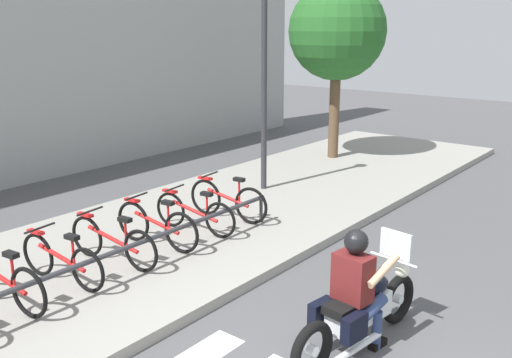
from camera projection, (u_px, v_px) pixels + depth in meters
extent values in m
cube|color=gray|center=(80.00, 271.00, 8.10)|extent=(24.00, 4.40, 0.15)
torus|color=black|center=(398.00, 299.00, 6.78)|extent=(0.62, 0.19, 0.61)
cylinder|color=silver|center=(398.00, 299.00, 6.78)|extent=(0.12, 0.11, 0.11)
torus|color=black|center=(312.00, 350.00, 5.72)|extent=(0.62, 0.19, 0.61)
cylinder|color=silver|center=(312.00, 350.00, 5.72)|extent=(0.12, 0.11, 0.11)
cube|color=silver|center=(359.00, 311.00, 6.21)|extent=(0.90, 0.39, 0.28)
ellipsoid|color=black|center=(372.00, 286.00, 6.30)|extent=(0.55, 0.34, 0.22)
cube|color=black|center=(348.00, 305.00, 6.03)|extent=(0.59, 0.35, 0.10)
cube|color=black|center=(321.00, 313.00, 6.09)|extent=(0.33, 0.16, 0.28)
cube|color=black|center=(354.00, 328.00, 5.79)|extent=(0.33, 0.16, 0.28)
cylinder|color=silver|center=(393.00, 260.00, 6.53)|extent=(0.11, 0.62, 0.03)
sphere|color=white|center=(402.00, 270.00, 6.72)|extent=(0.18, 0.18, 0.18)
cube|color=silver|center=(396.00, 244.00, 6.51)|extent=(0.09, 0.40, 0.32)
cylinder|color=silver|center=(357.00, 347.00, 5.98)|extent=(0.79, 0.18, 0.08)
cube|color=#591919|center=(353.00, 277.00, 5.99)|extent=(0.31, 0.43, 0.52)
sphere|color=black|center=(356.00, 242.00, 5.91)|extent=(0.26, 0.26, 0.26)
cylinder|color=tan|center=(349.00, 259.00, 6.28)|extent=(0.53, 0.15, 0.26)
cylinder|color=tan|center=(383.00, 271.00, 5.98)|extent=(0.53, 0.15, 0.26)
cylinder|color=navy|center=(348.00, 298.00, 6.30)|extent=(0.46, 0.19, 0.24)
cylinder|color=navy|center=(353.00, 319.00, 6.46)|extent=(0.11, 0.11, 0.46)
cube|color=black|center=(354.00, 333.00, 6.54)|extent=(0.25, 0.13, 0.08)
cylinder|color=navy|center=(372.00, 308.00, 6.08)|extent=(0.46, 0.19, 0.24)
cylinder|color=navy|center=(377.00, 330.00, 6.24)|extent=(0.11, 0.11, 0.46)
cube|color=black|center=(378.00, 344.00, 6.32)|extent=(0.25, 0.13, 0.08)
torus|color=black|center=(29.00, 293.00, 6.57)|extent=(0.13, 0.64, 0.64)
cylinder|color=red|center=(1.00, 278.00, 6.81)|extent=(0.17, 0.92, 0.25)
cylinder|color=red|center=(13.00, 270.00, 6.64)|extent=(0.04, 0.04, 0.39)
cube|color=black|center=(11.00, 255.00, 6.59)|extent=(0.12, 0.21, 0.06)
torus|color=black|center=(38.00, 254.00, 7.71)|extent=(0.12, 0.61, 0.61)
torus|color=black|center=(87.00, 270.00, 7.21)|extent=(0.12, 0.61, 0.61)
cylinder|color=red|center=(62.00, 258.00, 7.44)|extent=(0.16, 0.86, 0.24)
cylinder|color=red|center=(73.00, 250.00, 7.28)|extent=(0.04, 0.04, 0.37)
cube|color=black|center=(72.00, 237.00, 7.23)|extent=(0.12, 0.21, 0.06)
cylinder|color=black|center=(40.00, 228.00, 7.55)|extent=(0.48, 0.09, 0.03)
cube|color=red|center=(36.00, 232.00, 7.62)|extent=(0.11, 0.29, 0.04)
torus|color=black|center=(87.00, 236.00, 8.35)|extent=(0.12, 0.62, 0.62)
torus|color=black|center=(141.00, 251.00, 7.81)|extent=(0.12, 0.62, 0.62)
cylinder|color=red|center=(113.00, 239.00, 8.07)|extent=(0.17, 0.95, 0.26)
cylinder|color=red|center=(126.00, 232.00, 7.89)|extent=(0.04, 0.04, 0.38)
cube|color=black|center=(125.00, 219.00, 7.84)|extent=(0.12, 0.21, 0.06)
cylinder|color=black|center=(90.00, 211.00, 8.19)|extent=(0.48, 0.09, 0.03)
cube|color=red|center=(85.00, 215.00, 8.26)|extent=(0.11, 0.29, 0.04)
torus|color=black|center=(133.00, 221.00, 8.95)|extent=(0.13, 0.65, 0.65)
torus|color=black|center=(181.00, 233.00, 8.46)|extent=(0.13, 0.65, 0.65)
cylinder|color=red|center=(157.00, 223.00, 8.69)|extent=(0.16, 0.87, 0.24)
cylinder|color=red|center=(168.00, 215.00, 8.52)|extent=(0.04, 0.04, 0.40)
cube|color=black|center=(168.00, 203.00, 8.47)|extent=(0.12, 0.21, 0.06)
cylinder|color=black|center=(136.00, 196.00, 8.79)|extent=(0.48, 0.09, 0.03)
cube|color=red|center=(132.00, 200.00, 8.86)|extent=(0.11, 0.29, 0.04)
torus|color=black|center=(171.00, 210.00, 9.60)|extent=(0.12, 0.60, 0.60)
torus|color=black|center=(220.00, 220.00, 9.07)|extent=(0.12, 0.60, 0.60)
cylinder|color=red|center=(195.00, 211.00, 9.32)|extent=(0.17, 0.92, 0.25)
cylinder|color=red|center=(207.00, 205.00, 9.15)|extent=(0.04, 0.04, 0.37)
cube|color=black|center=(207.00, 194.00, 9.10)|extent=(0.12, 0.21, 0.06)
cylinder|color=black|center=(175.00, 188.00, 9.44)|extent=(0.48, 0.09, 0.03)
cube|color=red|center=(170.00, 191.00, 9.51)|extent=(0.11, 0.29, 0.04)
torus|color=black|center=(206.00, 197.00, 10.20)|extent=(0.13, 0.66, 0.66)
torus|color=black|center=(251.00, 206.00, 9.71)|extent=(0.13, 0.66, 0.66)
cylinder|color=red|center=(228.00, 198.00, 9.93)|extent=(0.16, 0.87, 0.24)
cylinder|color=red|center=(239.00, 191.00, 9.77)|extent=(0.04, 0.04, 0.40)
cube|color=black|center=(239.00, 179.00, 9.71)|extent=(0.12, 0.21, 0.06)
cylinder|color=black|center=(210.00, 175.00, 10.03)|extent=(0.48, 0.09, 0.03)
cube|color=red|center=(205.00, 178.00, 10.10)|extent=(0.11, 0.29, 0.04)
cylinder|color=#333338|center=(138.00, 244.00, 7.72)|extent=(5.58, 0.07, 0.07)
cylinder|color=#333338|center=(261.00, 210.00, 9.84)|extent=(0.06, 0.06, 0.45)
cylinder|color=#2D2D33|center=(264.00, 96.00, 11.43)|extent=(0.12, 0.12, 4.21)
cylinder|color=brown|center=(334.00, 115.00, 14.51)|extent=(0.26, 0.26, 2.50)
sphere|color=#235B23|center=(337.00, 31.00, 13.95)|extent=(2.43, 2.43, 2.43)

